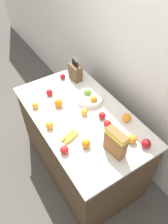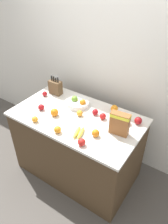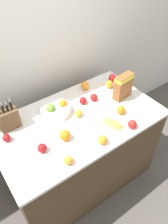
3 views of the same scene
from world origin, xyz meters
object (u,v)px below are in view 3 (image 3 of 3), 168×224
(orange_by_cereal, at_px, (85,86))
(orange_front_right, at_px, (65,135))
(knife_block, at_px, (8,119))
(banana_bunch, at_px, (113,123))
(apple_near_bananas, at_px, (132,124))
(apple_by_knife_block, at_px, (83,101))
(fruit_bowl, at_px, (56,109))
(apple_rear, at_px, (94,97))
(orange_near_bowl, at_px, (121,110))
(orange_front_center, at_px, (102,140))
(apple_rightmost, at_px, (113,78))
(apple_leftmost, at_px, (7,138))
(cereal_box, at_px, (123,85))
(orange_mid_right, at_px, (109,84))
(orange_mid_left, at_px, (68,160))
(orange_front_left, at_px, (79,113))
(apple_middle, at_px, (42,148))

(orange_by_cereal, distance_m, orange_front_right, 0.70)
(knife_block, xyz_separation_m, orange_by_cereal, (0.83, 0.07, -0.05))
(banana_bunch, height_order, orange_front_right, orange_front_right)
(apple_near_bananas, bearing_deg, apple_by_knife_block, 107.12)
(knife_block, xyz_separation_m, fruit_bowl, (0.41, -0.07, -0.06))
(apple_rear, distance_m, apple_near_bananas, 0.48)
(orange_near_bowl, xyz_separation_m, orange_by_cereal, (-0.04, 0.49, 0.00))
(knife_block, height_order, orange_front_center, knife_block)
(apple_by_knife_block, height_order, apple_near_bananas, apple_near_bananas)
(apple_by_knife_block, bearing_deg, apple_rightmost, 13.89)
(knife_block, distance_m, apple_leftmost, 0.16)
(fruit_bowl, relative_size, apple_near_bananas, 3.53)
(fruit_bowl, xyz_separation_m, apple_near_bananas, (0.43, -0.54, 0.00))
(cereal_box, bearing_deg, apple_rightmost, 61.28)
(apple_rear, xyz_separation_m, orange_mid_right, (0.26, 0.07, 0.00))
(orange_mid_left, bearing_deg, fruit_bowl, 68.75)
(apple_leftmost, bearing_deg, orange_front_left, -9.14)
(fruit_bowl, distance_m, apple_near_bananas, 0.69)
(apple_middle, xyz_separation_m, orange_front_right, (0.21, -0.00, 0.01))
(knife_block, bearing_deg, apple_by_knife_block, -9.16)
(orange_front_right, bearing_deg, orange_mid_right, 23.73)
(orange_by_cereal, height_order, orange_front_right, orange_front_right)
(apple_near_bananas, height_order, orange_front_center, apple_near_bananas)
(apple_leftmost, bearing_deg, cereal_box, -6.10)
(apple_middle, height_order, orange_front_right, orange_front_right)
(orange_front_center, xyz_separation_m, orange_front_right, (-0.21, 0.21, 0.01))
(orange_front_right, bearing_deg, orange_front_center, -44.22)
(banana_bunch, relative_size, apple_middle, 2.81)
(knife_block, distance_m, orange_front_left, 0.60)
(apple_rear, height_order, orange_front_left, apple_rear)
(orange_by_cereal, bearing_deg, orange_front_left, -133.97)
(cereal_box, distance_m, orange_mid_right, 0.21)
(knife_block, relative_size, apple_near_bananas, 3.80)
(apple_rear, bearing_deg, orange_mid_right, 15.83)
(orange_mid_right, bearing_deg, orange_by_cereal, 150.15)
(fruit_bowl, height_order, orange_mid_left, fruit_bowl)
(cereal_box, xyz_separation_m, apple_middle, (-0.95, -0.14, -0.10))
(cereal_box, relative_size, orange_front_right, 2.78)
(fruit_bowl, bearing_deg, orange_front_right, -107.55)
(apple_by_knife_block, xyz_separation_m, apple_rightmost, (0.48, 0.12, 0.01))
(fruit_bowl, bearing_deg, banana_bunch, -53.47)
(apple_rightmost, xyz_separation_m, orange_mid_right, (-0.10, -0.07, -0.00))
(knife_block, distance_m, orange_front_center, 0.79)
(apple_near_bananas, bearing_deg, orange_front_right, 157.15)
(cereal_box, height_order, orange_front_center, cereal_box)
(apple_middle, height_order, orange_front_center, orange_front_center)
(apple_leftmost, bearing_deg, fruit_bowl, 6.84)
(orange_near_bowl, relative_size, orange_mid_left, 1.14)
(orange_mid_right, bearing_deg, banana_bunch, -127.53)
(orange_mid_right, relative_size, orange_front_center, 1.05)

